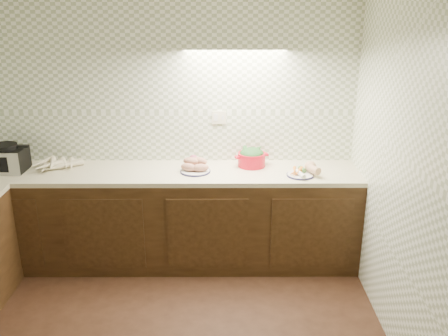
{
  "coord_description": "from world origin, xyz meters",
  "views": [
    {
      "loc": [
        0.58,
        -2.67,
        2.43
      ],
      "look_at": [
        0.59,
        1.25,
        1.02
      ],
      "focal_mm": 40.0,
      "sensor_mm": 36.0,
      "label": 1
    }
  ],
  "objects_px": {
    "parsnip_pile": "(55,166)",
    "veg_plate": "(305,170)",
    "onion_bowl": "(195,162)",
    "dutch_oven": "(252,157)",
    "sweet_potato_plate": "(195,167)",
    "toaster_oven": "(6,159)"
  },
  "relations": [
    {
      "from": "toaster_oven",
      "to": "dutch_oven",
      "type": "distance_m",
      "value": 2.19
    },
    {
      "from": "parsnip_pile",
      "to": "sweet_potato_plate",
      "type": "xyz_separation_m",
      "value": [
        1.27,
        -0.05,
        0.01
      ]
    },
    {
      "from": "toaster_oven",
      "to": "parsnip_pile",
      "type": "relative_size",
      "value": 0.63
    },
    {
      "from": "parsnip_pile",
      "to": "veg_plate",
      "type": "bearing_deg",
      "value": -3.34
    },
    {
      "from": "parsnip_pile",
      "to": "veg_plate",
      "type": "height_order",
      "value": "veg_plate"
    },
    {
      "from": "sweet_potato_plate",
      "to": "veg_plate",
      "type": "xyz_separation_m",
      "value": [
        0.96,
        -0.08,
        -0.01
      ]
    },
    {
      "from": "parsnip_pile",
      "to": "dutch_oven",
      "type": "height_order",
      "value": "dutch_oven"
    },
    {
      "from": "veg_plate",
      "to": "parsnip_pile",
      "type": "bearing_deg",
      "value": 176.66
    },
    {
      "from": "onion_bowl",
      "to": "dutch_oven",
      "type": "height_order",
      "value": "dutch_oven"
    },
    {
      "from": "toaster_oven",
      "to": "veg_plate",
      "type": "height_order",
      "value": "toaster_oven"
    },
    {
      "from": "toaster_oven",
      "to": "veg_plate",
      "type": "relative_size",
      "value": 1.14
    },
    {
      "from": "veg_plate",
      "to": "onion_bowl",
      "type": "bearing_deg",
      "value": 167.87
    },
    {
      "from": "parsnip_pile",
      "to": "onion_bowl",
      "type": "height_order",
      "value": "onion_bowl"
    },
    {
      "from": "toaster_oven",
      "to": "veg_plate",
      "type": "bearing_deg",
      "value": -0.31
    },
    {
      "from": "toaster_oven",
      "to": "sweet_potato_plate",
      "type": "relative_size",
      "value": 1.3
    },
    {
      "from": "parsnip_pile",
      "to": "onion_bowl",
      "type": "relative_size",
      "value": 3.76
    },
    {
      "from": "sweet_potato_plate",
      "to": "onion_bowl",
      "type": "height_order",
      "value": "sweet_potato_plate"
    },
    {
      "from": "dutch_oven",
      "to": "veg_plate",
      "type": "relative_size",
      "value": 1.03
    },
    {
      "from": "veg_plate",
      "to": "toaster_oven",
      "type": "bearing_deg",
      "value": 177.71
    },
    {
      "from": "parsnip_pile",
      "to": "dutch_oven",
      "type": "xyz_separation_m",
      "value": [
        1.77,
        0.09,
        0.05
      ]
    },
    {
      "from": "toaster_oven",
      "to": "veg_plate",
      "type": "xyz_separation_m",
      "value": [
        2.64,
        -0.11,
        -0.07
      ]
    },
    {
      "from": "sweet_potato_plate",
      "to": "toaster_oven",
      "type": "bearing_deg",
      "value": 179.12
    }
  ]
}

